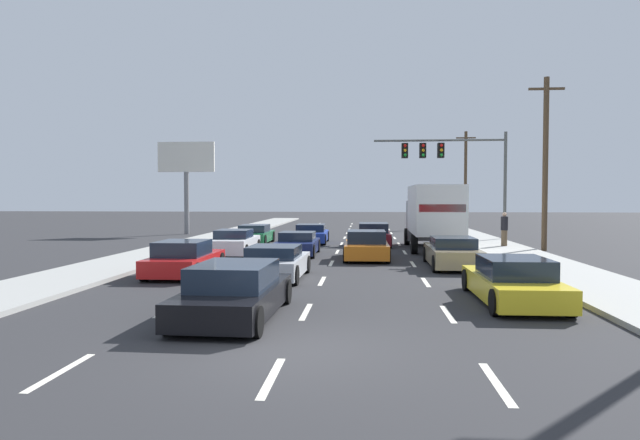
{
  "coord_description": "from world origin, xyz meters",
  "views": [
    {
      "loc": [
        1.44,
        -10.07,
        2.79
      ],
      "look_at": [
        -0.78,
        17.17,
        1.67
      ],
      "focal_mm": 31.59,
      "sensor_mm": 36.0,
      "label": 1
    }
  ],
  "objects_px": {
    "car_white": "(234,243)",
    "car_blue": "(311,234)",
    "car_tan": "(452,253)",
    "car_navy": "(297,244)",
    "car_orange": "(366,246)",
    "car_maroon": "(373,235)",
    "car_silver": "(276,263)",
    "car_red": "(185,259)",
    "car_black": "(235,292)",
    "car_yellow": "(513,282)",
    "car_green": "(255,235)",
    "traffic_signal_mast": "(445,158)",
    "roadside_billboard": "(186,168)",
    "utility_pole_far": "(466,178)",
    "utility_pole_mid": "(545,162)",
    "pedestrian_near_corner": "(504,229)",
    "box_truck": "(433,213)"
  },
  "relations": [
    {
      "from": "car_silver",
      "to": "car_orange",
      "type": "relative_size",
      "value": 0.97
    },
    {
      "from": "car_red",
      "to": "pedestrian_near_corner",
      "type": "distance_m",
      "value": 18.11
    },
    {
      "from": "car_red",
      "to": "car_orange",
      "type": "distance_m",
      "value": 8.59
    },
    {
      "from": "car_navy",
      "to": "roadside_billboard",
      "type": "xyz_separation_m",
      "value": [
        -10.14,
        14.46,
        4.45
      ]
    },
    {
      "from": "car_tan",
      "to": "utility_pole_mid",
      "type": "bearing_deg",
      "value": 51.38
    },
    {
      "from": "car_orange",
      "to": "traffic_signal_mast",
      "type": "xyz_separation_m",
      "value": [
        5.01,
        11.55,
        4.73
      ]
    },
    {
      "from": "utility_pole_mid",
      "to": "pedestrian_near_corner",
      "type": "bearing_deg",
      "value": 144.14
    },
    {
      "from": "car_black",
      "to": "car_green",
      "type": "bearing_deg",
      "value": 100.02
    },
    {
      "from": "utility_pole_mid",
      "to": "car_maroon",
      "type": "bearing_deg",
      "value": 162.95
    },
    {
      "from": "car_blue",
      "to": "box_truck",
      "type": "bearing_deg",
      "value": -29.7
    },
    {
      "from": "car_black",
      "to": "car_orange",
      "type": "relative_size",
      "value": 1.13
    },
    {
      "from": "car_blue",
      "to": "car_navy",
      "type": "bearing_deg",
      "value": -89.8
    },
    {
      "from": "roadside_billboard",
      "to": "car_silver",
      "type": "bearing_deg",
      "value": -65.09
    },
    {
      "from": "car_silver",
      "to": "utility_pole_far",
      "type": "bearing_deg",
      "value": 70.38
    },
    {
      "from": "car_orange",
      "to": "car_green",
      "type": "bearing_deg",
      "value": 129.92
    },
    {
      "from": "car_yellow",
      "to": "traffic_signal_mast",
      "type": "relative_size",
      "value": 0.56
    },
    {
      "from": "car_maroon",
      "to": "utility_pole_far",
      "type": "xyz_separation_m",
      "value": [
        8.83,
        21.01,
        3.99
      ]
    },
    {
      "from": "traffic_signal_mast",
      "to": "car_tan",
      "type": "bearing_deg",
      "value": -96.53
    },
    {
      "from": "car_silver",
      "to": "car_black",
      "type": "relative_size",
      "value": 0.86
    },
    {
      "from": "car_blue",
      "to": "car_yellow",
      "type": "bearing_deg",
      "value": -69.01
    },
    {
      "from": "utility_pole_mid",
      "to": "car_orange",
      "type": "bearing_deg",
      "value": -152.99
    },
    {
      "from": "utility_pole_far",
      "to": "pedestrian_near_corner",
      "type": "relative_size",
      "value": 4.88
    },
    {
      "from": "car_blue",
      "to": "utility_pole_far",
      "type": "height_order",
      "value": "utility_pole_far"
    },
    {
      "from": "car_orange",
      "to": "utility_pole_far",
      "type": "distance_m",
      "value": 30.11
    },
    {
      "from": "car_black",
      "to": "car_yellow",
      "type": "height_order",
      "value": "car_black"
    },
    {
      "from": "car_yellow",
      "to": "utility_pole_far",
      "type": "bearing_deg",
      "value": 82.01
    },
    {
      "from": "car_navy",
      "to": "car_tan",
      "type": "distance_m",
      "value": 7.88
    },
    {
      "from": "car_black",
      "to": "utility_pole_mid",
      "type": "distance_m",
      "value": 21.46
    },
    {
      "from": "car_red",
      "to": "car_orange",
      "type": "bearing_deg",
      "value": 40.83
    },
    {
      "from": "traffic_signal_mast",
      "to": "roadside_billboard",
      "type": "xyz_separation_m",
      "value": [
        -18.46,
        4.49,
        -0.35
      ]
    },
    {
      "from": "car_orange",
      "to": "utility_pole_mid",
      "type": "bearing_deg",
      "value": 27.01
    },
    {
      "from": "car_maroon",
      "to": "car_orange",
      "type": "height_order",
      "value": "car_orange"
    },
    {
      "from": "car_tan",
      "to": "car_navy",
      "type": "bearing_deg",
      "value": 148.35
    },
    {
      "from": "car_white",
      "to": "car_blue",
      "type": "relative_size",
      "value": 1.04
    },
    {
      "from": "car_white",
      "to": "car_tan",
      "type": "distance_m",
      "value": 10.55
    },
    {
      "from": "car_yellow",
      "to": "car_green",
      "type": "bearing_deg",
      "value": 120.2
    },
    {
      "from": "car_white",
      "to": "car_blue",
      "type": "bearing_deg",
      "value": 67.12
    },
    {
      "from": "car_orange",
      "to": "car_tan",
      "type": "bearing_deg",
      "value": -36.93
    },
    {
      "from": "car_white",
      "to": "car_orange",
      "type": "xyz_separation_m",
      "value": [
        6.36,
        -1.45,
        0.02
      ]
    },
    {
      "from": "car_tan",
      "to": "roadside_billboard",
      "type": "xyz_separation_m",
      "value": [
        -16.85,
        18.59,
        4.4
      ]
    },
    {
      "from": "car_white",
      "to": "box_truck",
      "type": "height_order",
      "value": "box_truck"
    },
    {
      "from": "car_silver",
      "to": "car_tan",
      "type": "bearing_deg",
      "value": 29.62
    },
    {
      "from": "car_blue",
      "to": "car_orange",
      "type": "bearing_deg",
      "value": -68.87
    },
    {
      "from": "car_green",
      "to": "pedestrian_near_corner",
      "type": "xyz_separation_m",
      "value": [
        14.11,
        -2.03,
        0.52
      ]
    },
    {
      "from": "car_white",
      "to": "car_yellow",
      "type": "bearing_deg",
      "value": -48.51
    },
    {
      "from": "car_green",
      "to": "utility_pole_mid",
      "type": "distance_m",
      "value": 16.67
    },
    {
      "from": "box_truck",
      "to": "car_yellow",
      "type": "bearing_deg",
      "value": -88.55
    },
    {
      "from": "car_green",
      "to": "car_maroon",
      "type": "xyz_separation_m",
      "value": [
        7.07,
        -0.59,
        0.06
      ]
    },
    {
      "from": "car_red",
      "to": "traffic_signal_mast",
      "type": "height_order",
      "value": "traffic_signal_mast"
    },
    {
      "from": "car_maroon",
      "to": "car_yellow",
      "type": "distance_m",
      "value": 17.79
    }
  ]
}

